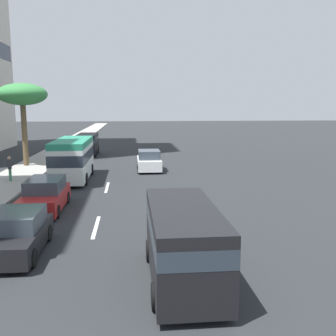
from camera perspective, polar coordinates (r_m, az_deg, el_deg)
ground_plane at (r=34.87m, az=-8.10°, el=0.42°), size 198.00×198.00×0.00m
sidewalk_right at (r=35.83m, az=-19.11°, el=0.36°), size 162.00×3.47×0.15m
lane_stripe_mid at (r=17.42m, az=-10.62°, el=-8.58°), size 3.20×0.16×0.01m
lane_stripe_far at (r=25.46m, az=-9.02°, el=-2.85°), size 3.20×0.16×0.01m
car_lead at (r=15.04m, az=-21.62°, el=-9.08°), size 4.08×1.94×1.53m
van_second at (r=42.44m, az=-11.82°, el=3.66°), size 4.97×2.10×2.28m
car_third at (r=20.59m, az=-17.74°, el=-3.88°), size 4.67×1.91×1.63m
van_fourth at (r=11.78m, az=2.25°, el=-10.43°), size 5.37×2.10×2.31m
minibus_fifth at (r=28.32m, az=-13.93°, el=1.49°), size 6.93×2.42×2.91m
car_sixth at (r=31.59m, az=-2.83°, el=1.05°), size 4.17×1.93×1.69m
pedestrian_by_tree at (r=28.49m, az=-22.40°, el=0.08°), size 0.34×0.26×1.72m
palm_tree at (r=35.33m, az=-20.78°, el=10.00°), size 4.13×4.13×7.02m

